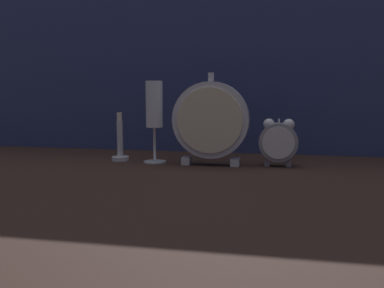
% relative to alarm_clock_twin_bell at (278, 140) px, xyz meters
% --- Properties ---
extents(ground_plane, '(4.00, 4.00, 0.00)m').
position_rel_alarm_clock_twin_bell_xyz_m(ground_plane, '(-0.20, -0.13, -0.06)').
color(ground_plane, black).
extents(fabric_backdrop_drape, '(1.66, 0.01, 0.61)m').
position_rel_alarm_clock_twin_bell_xyz_m(fabric_backdrop_drape, '(-0.20, 0.20, 0.24)').
color(fabric_backdrop_drape, navy).
rests_on(fabric_backdrop_drape, ground_plane).
extents(alarm_clock_twin_bell, '(0.09, 0.03, 0.11)m').
position_rel_alarm_clock_twin_bell_xyz_m(alarm_clock_twin_bell, '(0.00, 0.00, 0.00)').
color(alarm_clock_twin_bell, gray).
rests_on(alarm_clock_twin_bell, ground_plane).
extents(mantel_clock_silver, '(0.18, 0.04, 0.22)m').
position_rel_alarm_clock_twin_bell_xyz_m(mantel_clock_silver, '(-0.16, -0.02, 0.04)').
color(mantel_clock_silver, silver).
rests_on(mantel_clock_silver, ground_plane).
extents(champagne_flute, '(0.06, 0.06, 0.20)m').
position_rel_alarm_clock_twin_bell_xyz_m(champagne_flute, '(-0.30, -0.00, 0.07)').
color(champagne_flute, silver).
rests_on(champagne_flute, ground_plane).
extents(brass_candlestick, '(0.04, 0.04, 0.12)m').
position_rel_alarm_clock_twin_bell_xyz_m(brass_candlestick, '(-0.39, 0.01, -0.02)').
color(brass_candlestick, silver).
rests_on(brass_candlestick, ground_plane).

